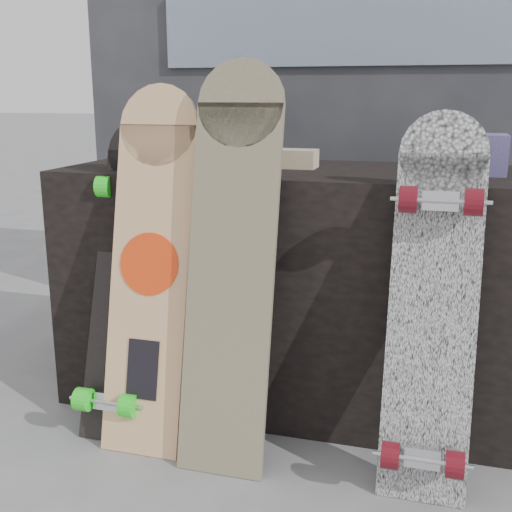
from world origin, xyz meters
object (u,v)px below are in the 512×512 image
(vendor_table, at_px, (306,287))
(longboard_celtic, at_px, (232,254))
(longboard_geisha, at_px, (151,259))
(longboard_cascadia, at_px, (433,302))
(skateboard_dark, at_px, (127,272))

(vendor_table, bearing_deg, longboard_celtic, -107.32)
(longboard_geisha, distance_m, longboard_cascadia, 0.81)
(vendor_table, bearing_deg, skateboard_dark, -147.28)
(longboard_cascadia, bearing_deg, longboard_celtic, 179.98)
(longboard_geisha, xyz_separation_m, longboard_cascadia, (0.81, -0.03, -0.05))
(vendor_table, bearing_deg, longboard_geisha, -135.65)
(vendor_table, distance_m, longboard_cascadia, 0.60)
(vendor_table, relative_size, longboard_geisha, 1.49)
(vendor_table, xyz_separation_m, longboard_geisha, (-0.39, -0.38, 0.17))
(vendor_table, xyz_separation_m, skateboard_dark, (-0.50, -0.32, 0.10))
(longboard_geisha, bearing_deg, longboard_cascadia, -2.05)
(longboard_celtic, relative_size, skateboard_dark, 1.17)
(longboard_geisha, relative_size, longboard_cascadia, 1.07)
(longboard_celtic, bearing_deg, skateboard_dark, 166.79)
(longboard_geisha, height_order, skateboard_dark, longboard_geisha)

